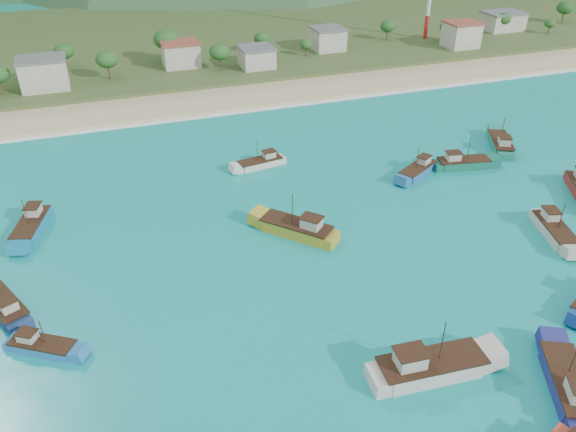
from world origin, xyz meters
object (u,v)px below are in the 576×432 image
object	(u,v)px
boat_11	(568,387)
boat_21	(554,231)
boat_17	(429,368)
boat_10	(32,226)
boat_4	(298,230)
boat_24	(261,163)
boat_8	(418,171)
boat_19	(4,307)
boat_1	(462,164)
boat_7	(42,347)
boat_16	(501,145)

from	to	relation	value
boat_11	boat_21	xyz separation A→B (m)	(20.17, 25.07, -0.12)
boat_11	boat_17	world-z (taller)	boat_17
boat_11	boat_21	world-z (taller)	boat_11
boat_10	boat_21	xyz separation A→B (m)	(74.92, -27.54, -0.01)
boat_4	boat_11	world-z (taller)	boat_4
boat_11	boat_24	distance (m)	63.86
boat_21	boat_24	size ratio (longest dim) A/B	1.16
boat_4	boat_10	xyz separation A→B (m)	(-38.21, 14.64, -0.15)
boat_8	boat_10	size ratio (longest dim) A/B	0.88
boat_10	boat_24	xyz separation A→B (m)	(39.73, 9.45, -0.17)
boat_8	boat_19	size ratio (longest dim) A/B	0.94
boat_1	boat_10	bearing A→B (deg)	-81.55
boat_24	boat_21	bearing A→B (deg)	-145.42
boat_11	boat_4	bearing A→B (deg)	140.17
boat_4	boat_7	size ratio (longest dim) A/B	1.36
boat_17	boat_21	xyz separation A→B (m)	(32.81, 18.03, -0.28)
boat_8	boat_19	bearing A→B (deg)	73.28
boat_8	boat_16	size ratio (longest dim) A/B	0.87
boat_4	boat_21	xyz separation A→B (m)	(36.71, -12.91, -0.17)
boat_19	boat_21	world-z (taller)	boat_21
boat_24	boat_16	bearing A→B (deg)	-108.74
boat_11	boat_21	bearing A→B (deg)	77.82
boat_11	boat_16	xyz separation A→B (m)	(32.39, 53.92, -0.06)
boat_4	boat_17	world-z (taller)	boat_17
boat_16	boat_21	distance (m)	31.33
boat_21	boat_4	bearing A→B (deg)	-2.84
boat_1	boat_8	size ratio (longest dim) A/B	1.11
boat_10	boat_19	xyz separation A→B (m)	(-2.59, -18.88, -0.06)
boat_7	boat_21	xyz separation A→B (m)	(72.94, 0.04, 0.24)
boat_7	boat_10	size ratio (longest dim) A/B	0.75
boat_8	boat_10	world-z (taller)	boat_10
boat_4	boat_10	size ratio (longest dim) A/B	1.02
boat_7	boat_16	distance (m)	89.92
boat_16	boat_21	world-z (taller)	boat_16
boat_7	boat_17	xyz separation A→B (m)	(40.12, -17.99, 0.52)
boat_8	boat_17	world-z (taller)	boat_17
boat_1	boat_4	distance (m)	38.47
boat_1	boat_19	bearing A→B (deg)	-67.67
boat_7	boat_21	distance (m)	72.94
boat_24	boat_17	bearing A→B (deg)	173.49
boat_1	boat_16	bearing A→B (deg)	122.20
boat_19	boat_24	xyz separation A→B (m)	(42.31, 28.34, -0.11)
boat_8	boat_11	distance (m)	50.75
boat_4	boat_10	distance (m)	40.92
boat_4	boat_19	size ratio (longest dim) A/B	1.09
boat_21	boat_1	bearing A→B (deg)	-73.66
boat_24	boat_11	bearing A→B (deg)	-175.38
boat_10	boat_11	size ratio (longest dim) A/B	0.93
boat_8	boat_24	distance (m)	28.95
boat_1	boat_17	world-z (taller)	boat_17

